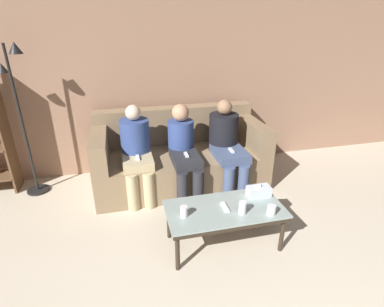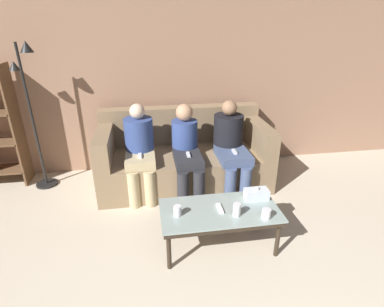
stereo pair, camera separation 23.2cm
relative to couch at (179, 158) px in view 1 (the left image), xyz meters
The scene contains 12 objects.
wall_back 1.11m from the couch, 90.00° to the left, with size 12.00×0.06×2.60m.
couch is the anchor object (origin of this frame).
coffee_table 1.31m from the couch, 83.31° to the right, with size 1.06×0.53×0.40m.
cup_near_left 1.44m from the couch, 79.06° to the right, with size 0.07×0.07×0.12m.
cup_near_right 1.35m from the couch, 99.84° to the right, with size 0.07×0.07×0.09m.
cup_far_center 1.57m from the couch, 71.02° to the right, with size 0.08×0.08×0.09m.
tissue_box 1.30m from the couch, 65.77° to the right, with size 0.22×0.12×0.13m.
game_remote 1.31m from the couch, 83.31° to the right, with size 0.04×0.15×0.02m.
standing_lamp 1.91m from the couch, behind, with size 0.31×0.26×1.75m.
seated_person_left_end 0.64m from the couch, 158.37° to the right, with size 0.33×0.64×1.09m.
seated_person_mid_left 0.35m from the couch, 90.00° to the right, with size 0.31×0.71×1.06m.
seated_person_mid_right 0.64m from the couch, 23.42° to the right, with size 0.36×0.74×1.08m.
Camera 1 is at (-0.67, 0.07, 1.95)m, focal length 28.00 mm.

